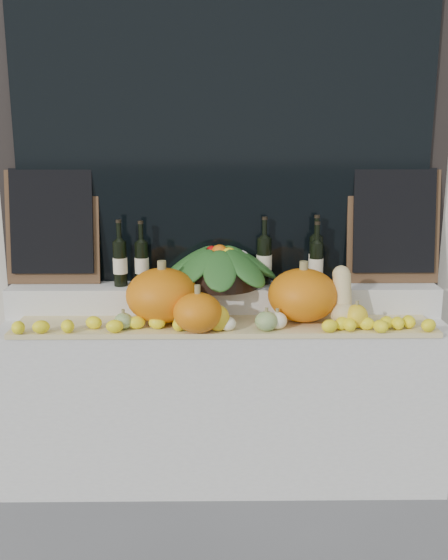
# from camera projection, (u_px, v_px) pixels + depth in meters

# --- Properties ---
(storefront_facade) EXTENTS (7.00, 0.94, 4.50)m
(storefront_facade) POSITION_uv_depth(u_px,v_px,m) (223.00, 61.00, 3.64)
(storefront_facade) COLOR beige
(storefront_facade) RESTS_ON ground
(display_sill) EXTENTS (2.30, 0.55, 0.88)m
(display_sill) POSITION_uv_depth(u_px,v_px,m) (224.00, 399.00, 3.36)
(display_sill) COLOR silver
(display_sill) RESTS_ON ground
(rear_tier) EXTENTS (2.30, 0.25, 0.16)m
(rear_tier) POSITION_uv_depth(u_px,v_px,m) (224.00, 299.00, 3.38)
(rear_tier) COLOR silver
(rear_tier) RESTS_ON display_sill
(straw_bedding) EXTENTS (2.10, 0.32, 0.02)m
(straw_bedding) POSITION_uv_depth(u_px,v_px,m) (224.00, 326.00, 3.13)
(straw_bedding) COLOR tan
(straw_bedding) RESTS_ON display_sill
(pumpkin_left) EXTENTS (0.40, 0.40, 0.27)m
(pumpkin_left) POSITION_uv_depth(u_px,v_px,m) (162.00, 295.00, 3.14)
(pumpkin_left) COLOR orange
(pumpkin_left) RESTS_ON straw_bedding
(pumpkin_right) EXTENTS (0.37, 0.37, 0.27)m
(pumpkin_right) POSITION_uv_depth(u_px,v_px,m) (303.00, 295.00, 3.16)
(pumpkin_right) COLOR orange
(pumpkin_right) RESTS_ON straw_bedding
(pumpkin_center) EXTENTS (0.28, 0.28, 0.19)m
(pumpkin_center) POSITION_uv_depth(u_px,v_px,m) (198.00, 313.00, 2.99)
(pumpkin_center) COLOR orange
(pumpkin_center) RESTS_ON straw_bedding
(butternut_squash) EXTENTS (0.13, 0.20, 0.28)m
(butternut_squash) POSITION_uv_depth(u_px,v_px,m) (343.00, 299.00, 3.11)
(butternut_squash) COLOR #D5BC7D
(butternut_squash) RESTS_ON straw_bedding
(decorative_gourds) EXTENTS (1.24, 0.16, 0.15)m
(decorative_gourds) POSITION_uv_depth(u_px,v_px,m) (248.00, 319.00, 3.03)
(decorative_gourds) COLOR #2D671F
(decorative_gourds) RESTS_ON straw_bedding
(lemon_heap) EXTENTS (2.20, 0.16, 0.06)m
(lemon_heap) POSITION_uv_depth(u_px,v_px,m) (224.00, 325.00, 3.02)
(lemon_heap) COLOR yellow
(lemon_heap) RESTS_ON straw_bedding
(produce_bowl) EXTENTS (0.65, 0.65, 0.23)m
(produce_bowl) POSITION_uv_depth(u_px,v_px,m) (220.00, 266.00, 3.33)
(produce_bowl) COLOR black
(produce_bowl) RESTS_ON rear_tier
(wine_bottle_far_left) EXTENTS (0.08, 0.08, 0.36)m
(wine_bottle_far_left) POSITION_uv_depth(u_px,v_px,m) (120.00, 263.00, 3.31)
(wine_bottle_far_left) COLOR black
(wine_bottle_far_left) RESTS_ON rear_tier
(wine_bottle_near_left) EXTENTS (0.08, 0.08, 0.35)m
(wine_bottle_near_left) POSITION_uv_depth(u_px,v_px,m) (142.00, 262.00, 3.34)
(wine_bottle_near_left) COLOR black
(wine_bottle_near_left) RESTS_ON rear_tier
(wine_bottle_tall) EXTENTS (0.08, 0.08, 0.36)m
(wine_bottle_tall) POSITION_uv_depth(u_px,v_px,m) (264.00, 260.00, 3.37)
(wine_bottle_tall) COLOR black
(wine_bottle_tall) RESTS_ON rear_tier
(wine_bottle_near_right) EXTENTS (0.08, 0.08, 0.37)m
(wine_bottle_near_right) POSITION_uv_depth(u_px,v_px,m) (316.00, 259.00, 3.37)
(wine_bottle_near_right) COLOR black
(wine_bottle_near_right) RESTS_ON rear_tier
(wine_bottle_far_right) EXTENTS (0.08, 0.08, 0.34)m
(wine_bottle_far_right) POSITION_uv_depth(u_px,v_px,m) (316.00, 263.00, 3.33)
(wine_bottle_far_right) COLOR black
(wine_bottle_far_right) RESTS_ON rear_tier
(chalkboard_left) EXTENTS (0.50, 0.12, 0.62)m
(chalkboard_left) POSITION_uv_depth(u_px,v_px,m) (52.00, 224.00, 3.34)
(chalkboard_left) COLOR #4C331E
(chalkboard_left) RESTS_ON rear_tier
(chalkboard_right) EXTENTS (0.50, 0.12, 0.62)m
(chalkboard_right) POSITION_uv_depth(u_px,v_px,m) (394.00, 223.00, 3.36)
(chalkboard_right) COLOR #4C331E
(chalkboard_right) RESTS_ON rear_tier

